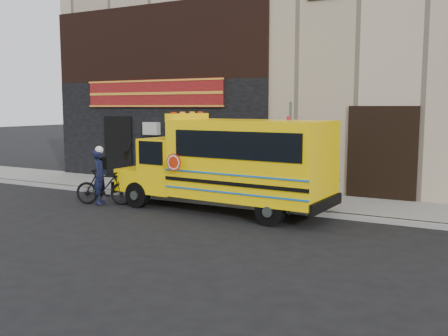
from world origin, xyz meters
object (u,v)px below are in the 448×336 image
school_bus (231,162)px  bicycle (104,187)px  sign_pole (290,153)px  cyclist (100,178)px

school_bus → bicycle: school_bus is taller
sign_pole → cyclist: sign_pole is taller
sign_pole → school_bus: bearing=-163.9°
school_bus → sign_pole: 1.74m
school_bus → cyclist: (-4.18, -1.01, -0.64)m
sign_pole → bicycle: bearing=-166.4°
bicycle → cyclist: cyclist is taller
cyclist → sign_pole: bearing=-98.8°
school_bus → bicycle: bearing=-167.4°
school_bus → bicycle: 4.31m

